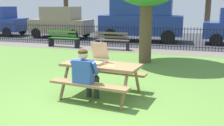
# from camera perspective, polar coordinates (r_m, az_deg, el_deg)

# --- Properties ---
(ground) EXTENTS (28.00, 11.76, 0.02)m
(ground) POSITION_cam_1_polar(r_m,az_deg,el_deg) (7.30, 1.40, -4.12)
(ground) COLOR #608E3C
(cobblestone_walkway) EXTENTS (28.00, 1.40, 0.01)m
(cobblestone_walkway) POSITION_cam_1_polar(r_m,az_deg,el_deg) (12.24, 8.00, 2.62)
(cobblestone_walkway) COLOR slate
(street_asphalt) EXTENTS (28.00, 7.96, 0.01)m
(street_asphalt) POSITION_cam_1_polar(r_m,az_deg,el_deg) (16.83, 10.58, 5.23)
(street_asphalt) COLOR #38383D
(picnic_table_foreground) EXTENTS (1.96, 1.68, 0.79)m
(picnic_table_foreground) POSITION_cam_1_polar(r_m,az_deg,el_deg) (6.02, -2.41, -1.77)
(picnic_table_foreground) COLOR #97734C
(picnic_table_foreground) RESTS_ON ground
(pizza_box_open) EXTENTS (0.51, 0.57, 0.47)m
(pizza_box_open) POSITION_cam_1_polar(r_m,az_deg,el_deg) (6.03, -3.39, 0.83)
(pizza_box_open) COLOR tan
(pizza_box_open) RESTS_ON picnic_table_foreground
(pizza_slice_on_table) EXTENTS (0.31, 0.32, 0.02)m
(pizza_slice_on_table) POSITION_cam_1_polar(r_m,az_deg,el_deg) (5.81, -0.44, -0.44)
(pizza_slice_on_table) COLOR #F9C763
(pizza_slice_on_table) RESTS_ON picnic_table_foreground
(adult_at_table) EXTENTS (0.63, 0.62, 1.19)m
(adult_at_table) POSITION_cam_1_polar(r_m,az_deg,el_deg) (5.63, -5.82, -2.20)
(adult_at_table) COLOR #2D2D2D
(adult_at_table) RESTS_ON ground
(iron_fence_streetside) EXTENTS (18.62, 0.03, 1.08)m
(iron_fence_streetside) POSITION_cam_1_polar(r_m,az_deg,el_deg) (12.84, 8.58, 5.57)
(iron_fence_streetside) COLOR black
(iron_fence_streetside) RESTS_ON ground
(park_bench_left) EXTENTS (1.63, 0.57, 0.85)m
(park_bench_left) POSITION_cam_1_polar(r_m,az_deg,el_deg) (13.40, -10.55, 5.21)
(park_bench_left) COLOR #2E6925
(park_bench_left) RESTS_ON ground
(park_bench_center) EXTENTS (1.61, 0.49, 0.85)m
(park_bench_center) POSITION_cam_1_polar(r_m,az_deg,el_deg) (12.43, 0.05, 4.86)
(park_bench_center) COLOR brown
(park_bench_center) RESTS_ON ground
(parked_car_left) EXTENTS (3.98, 1.99, 1.98)m
(parked_car_left) POSITION_cam_1_polar(r_m,az_deg,el_deg) (17.22, -11.09, 8.77)
(parked_car_left) COLOR gray
(parked_car_left) RESTS_ON ground
(parked_car_center) EXTENTS (4.77, 2.21, 2.46)m
(parked_car_center) POSITION_cam_1_polar(r_m,az_deg,el_deg) (15.45, 6.49, 9.61)
(parked_car_center) COLOR navy
(parked_car_center) RESTS_ON ground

